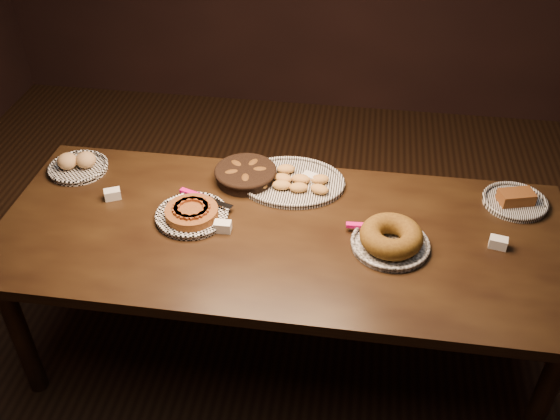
# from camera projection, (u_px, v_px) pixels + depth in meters

# --- Properties ---
(ground) EXTENTS (5.00, 5.00, 0.00)m
(ground) POSITION_uv_depth(u_px,v_px,m) (282.00, 348.00, 3.06)
(ground) COLOR black
(ground) RESTS_ON ground
(buffet_table) EXTENTS (2.40, 1.00, 0.75)m
(buffet_table) POSITION_uv_depth(u_px,v_px,m) (282.00, 244.00, 2.64)
(buffet_table) COLOR black
(buffet_table) RESTS_ON ground
(apple_tart_plate) EXTENTS (0.32, 0.32, 0.06)m
(apple_tart_plate) POSITION_uv_depth(u_px,v_px,m) (192.00, 213.00, 2.65)
(apple_tart_plate) COLOR white
(apple_tart_plate) RESTS_ON buffet_table
(madeleine_platter) EXTENTS (0.49, 0.39, 0.05)m
(madeleine_platter) POSITION_uv_depth(u_px,v_px,m) (290.00, 181.00, 2.85)
(madeleine_platter) COLOR black
(madeleine_platter) RESTS_ON buffet_table
(bundt_cake_plate) EXTENTS (0.35, 0.33, 0.10)m
(bundt_cake_plate) POSITION_uv_depth(u_px,v_px,m) (391.00, 239.00, 2.49)
(bundt_cake_plate) COLOR black
(bundt_cake_plate) RESTS_ON buffet_table
(croissant_basket) EXTENTS (0.32, 0.32, 0.07)m
(croissant_basket) POSITION_uv_depth(u_px,v_px,m) (246.00, 173.00, 2.86)
(croissant_basket) COLOR black
(croissant_basket) RESTS_ON buffet_table
(bread_roll_plate) EXTENTS (0.28, 0.28, 0.09)m
(bread_roll_plate) POSITION_uv_depth(u_px,v_px,m) (78.00, 165.00, 2.94)
(bread_roll_plate) COLOR white
(bread_roll_plate) RESTS_ON buffet_table
(loaf_plate) EXTENTS (0.28, 0.28, 0.06)m
(loaf_plate) POSITION_uv_depth(u_px,v_px,m) (515.00, 200.00, 2.73)
(loaf_plate) COLOR black
(loaf_plate) RESTS_ON buffet_table
(tent_cards) EXTENTS (1.73, 0.48, 0.04)m
(tent_cards) POSITION_uv_depth(u_px,v_px,m) (299.00, 216.00, 2.64)
(tent_cards) COLOR white
(tent_cards) RESTS_ON buffet_table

